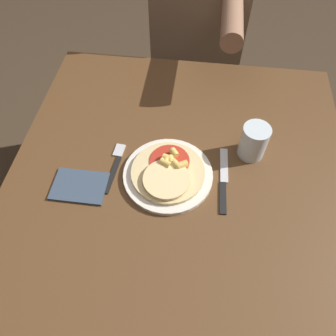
{
  "coord_description": "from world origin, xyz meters",
  "views": [
    {
      "loc": [
        0.04,
        -0.55,
        1.5
      ],
      "look_at": [
        -0.03,
        -0.03,
        0.76
      ],
      "focal_mm": 35.0,
      "sensor_mm": 36.0,
      "label": 1
    }
  ],
  "objects_px": {
    "pizza": "(168,172)",
    "drinking_glass": "(254,142)",
    "person_diner": "(199,27)",
    "knife": "(223,181)",
    "dining_table": "(179,187)",
    "fork": "(115,164)",
    "plate": "(168,175)"
  },
  "relations": [
    {
      "from": "pizza",
      "to": "drinking_glass",
      "type": "distance_m",
      "value": 0.26
    },
    {
      "from": "person_diner",
      "to": "knife",
      "type": "bearing_deg",
      "value": -80.74
    },
    {
      "from": "pizza",
      "to": "person_diner",
      "type": "height_order",
      "value": "person_diner"
    },
    {
      "from": "dining_table",
      "to": "knife",
      "type": "xyz_separation_m",
      "value": [
        0.13,
        -0.03,
        0.11
      ]
    },
    {
      "from": "fork",
      "to": "knife",
      "type": "bearing_deg",
      "value": -3.21
    },
    {
      "from": "plate",
      "to": "knife",
      "type": "distance_m",
      "value": 0.16
    },
    {
      "from": "dining_table",
      "to": "pizza",
      "type": "height_order",
      "value": "pizza"
    },
    {
      "from": "pizza",
      "to": "knife",
      "type": "bearing_deg",
      "value": 2.05
    },
    {
      "from": "fork",
      "to": "plate",
      "type": "bearing_deg",
      "value": -7.37
    },
    {
      "from": "dining_table",
      "to": "knife",
      "type": "bearing_deg",
      "value": -14.19
    },
    {
      "from": "dining_table",
      "to": "plate",
      "type": "relative_size",
      "value": 3.88
    },
    {
      "from": "fork",
      "to": "pizza",
      "type": "bearing_deg",
      "value": -8.37
    },
    {
      "from": "pizza",
      "to": "knife",
      "type": "height_order",
      "value": "pizza"
    },
    {
      "from": "fork",
      "to": "drinking_glass",
      "type": "xyz_separation_m",
      "value": [
        0.39,
        0.09,
        0.05
      ]
    },
    {
      "from": "plate",
      "to": "pizza",
      "type": "relative_size",
      "value": 1.22
    },
    {
      "from": "plate",
      "to": "person_diner",
      "type": "relative_size",
      "value": 0.21
    },
    {
      "from": "fork",
      "to": "knife",
      "type": "xyz_separation_m",
      "value": [
        0.31,
        -0.02,
        0.0
      ]
    },
    {
      "from": "pizza",
      "to": "person_diner",
      "type": "distance_m",
      "value": 0.77
    },
    {
      "from": "pizza",
      "to": "fork",
      "type": "distance_m",
      "value": 0.16
    },
    {
      "from": "dining_table",
      "to": "person_diner",
      "type": "xyz_separation_m",
      "value": [
        0.0,
        0.73,
        0.11
      ]
    },
    {
      "from": "plate",
      "to": "pizza",
      "type": "bearing_deg",
      "value": -76.91
    },
    {
      "from": "knife",
      "to": "drinking_glass",
      "type": "xyz_separation_m",
      "value": [
        0.08,
        0.11,
        0.05
      ]
    },
    {
      "from": "pizza",
      "to": "drinking_glass",
      "type": "relative_size",
      "value": 1.96
    },
    {
      "from": "pizza",
      "to": "fork",
      "type": "height_order",
      "value": "pizza"
    },
    {
      "from": "plate",
      "to": "knife",
      "type": "height_order",
      "value": "plate"
    },
    {
      "from": "pizza",
      "to": "fork",
      "type": "relative_size",
      "value": 1.18
    },
    {
      "from": "dining_table",
      "to": "drinking_glass",
      "type": "relative_size",
      "value": 9.3
    },
    {
      "from": "plate",
      "to": "person_diner",
      "type": "xyz_separation_m",
      "value": [
        0.03,
        0.76,
        -0.01
      ]
    },
    {
      "from": "knife",
      "to": "fork",
      "type": "bearing_deg",
      "value": 176.79
    },
    {
      "from": "plate",
      "to": "pizza",
      "type": "distance_m",
      "value": 0.02
    },
    {
      "from": "dining_table",
      "to": "person_diner",
      "type": "height_order",
      "value": "person_diner"
    },
    {
      "from": "dining_table",
      "to": "drinking_glass",
      "type": "xyz_separation_m",
      "value": [
        0.2,
        0.08,
        0.16
      ]
    }
  ]
}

